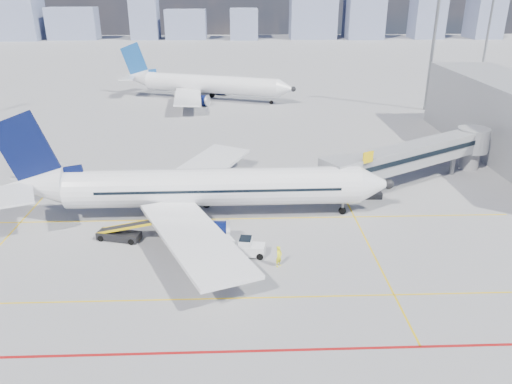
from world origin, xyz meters
TOP-DOWN VIEW (x-y plane):
  - ground at (0.00, 0.00)m, footprint 420.00×420.00m
  - apron_markings at (-0.58, -3.91)m, footprint 90.00×35.12m
  - jet_bridge at (23.51, 16.91)m, footprint 23.55×15.78m
  - floodlight_mast_ne at (38.00, 55.00)m, footprint 3.20×0.61m
  - floodlight_mast_far at (65.00, 90.00)m, footprint 3.20×0.61m
  - distant_skyline at (5.53, 190.00)m, footprint 241.45×15.94m
  - main_aircraft at (-2.07, 8.59)m, footprint 39.56×34.48m
  - second_aircraft at (-4.77, 65.39)m, footprint 36.92×31.40m
  - baggage_tug at (2.92, 0.49)m, footprint 2.66×1.85m
  - cargo_dolly at (-0.06, -0.16)m, footprint 3.74×2.70m
  - belt_loader at (-9.06, 3.89)m, footprint 5.88×2.71m
  - ramp_worker at (5.40, -1.43)m, footprint 0.78×0.82m

SIDE VIEW (x-z plane):
  - ground at x=0.00m, z-range 0.00..0.00m
  - apron_markings at x=-0.58m, z-range 0.00..0.01m
  - belt_loader at x=-9.06m, z-range -0.57..1.79m
  - baggage_tug at x=2.92m, z-range -0.04..1.68m
  - ramp_worker at x=5.40m, z-range 0.00..1.90m
  - cargo_dolly at x=-0.06m, z-range 0.09..1.97m
  - main_aircraft at x=-2.07m, z-range -2.54..8.99m
  - second_aircraft at x=-4.77m, z-range -2.35..8.79m
  - jet_bridge at x=23.51m, z-range 0.59..6.89m
  - distant_skyline at x=5.53m, z-range -3.98..25.40m
  - floodlight_mast_ne at x=38.00m, z-range 0.86..26.31m
  - floodlight_mast_far at x=65.00m, z-range 0.86..26.31m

